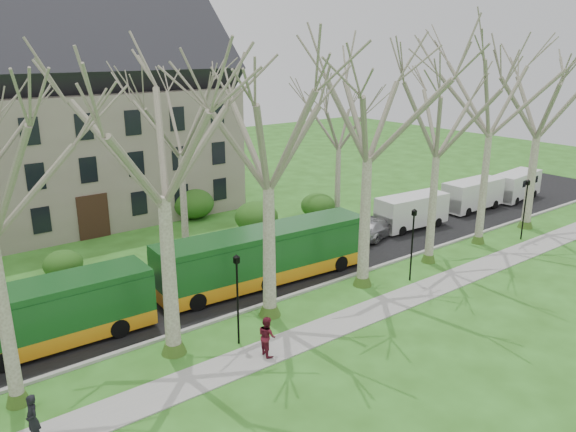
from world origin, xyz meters
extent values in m
plane|color=#2C5D1A|center=(0.00, 0.00, 0.00)|extent=(120.00, 120.00, 0.00)
cube|color=gray|center=(0.00, -2.50, 0.03)|extent=(70.00, 2.00, 0.06)
cube|color=black|center=(0.00, 5.50, 0.03)|extent=(80.00, 8.00, 0.06)
cube|color=#A5A39E|center=(0.00, 1.50, 0.07)|extent=(80.00, 0.25, 0.14)
cube|color=gray|center=(-6.00, 24.00, 5.00)|extent=(26.00, 12.00, 10.00)
cylinder|color=black|center=(-6.00, -1.00, 2.00)|extent=(0.10, 0.10, 4.00)
cube|color=black|center=(-6.00, -1.00, 4.15)|extent=(0.22, 0.22, 0.30)
cylinder|color=black|center=(6.00, -1.00, 2.00)|extent=(0.10, 0.10, 4.00)
cube|color=black|center=(6.00, -1.00, 4.15)|extent=(0.22, 0.22, 0.30)
cylinder|color=black|center=(18.00, -1.00, 2.00)|extent=(0.10, 0.10, 4.00)
cube|color=black|center=(18.00, -1.00, 4.15)|extent=(0.22, 0.22, 0.30)
ellipsoid|color=#1F5317|center=(-10.00, 12.00, 1.00)|extent=(2.60, 2.60, 2.00)
ellipsoid|color=#1F5317|center=(4.00, 12.00, 1.00)|extent=(2.60, 2.60, 2.00)
ellipsoid|color=#1F5317|center=(10.00, 12.00, 1.00)|extent=(2.60, 2.60, 2.00)
ellipsoid|color=#1F5317|center=(2.00, 18.00, 1.00)|extent=(2.60, 2.60, 2.00)
imported|color=#A2A2A6|center=(10.01, 5.67, 0.75)|extent=(5.13, 3.13, 1.39)
imported|color=black|center=(-15.34, -2.44, 0.96)|extent=(0.51, 0.71, 1.81)
imported|color=maroon|center=(-5.59, -2.69, 0.98)|extent=(0.78, 0.96, 1.83)
camera|label=1|loc=(-18.43, -20.81, 13.25)|focal=35.00mm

